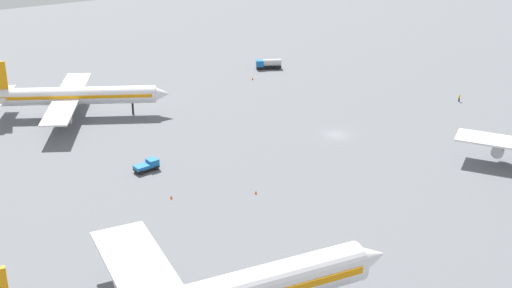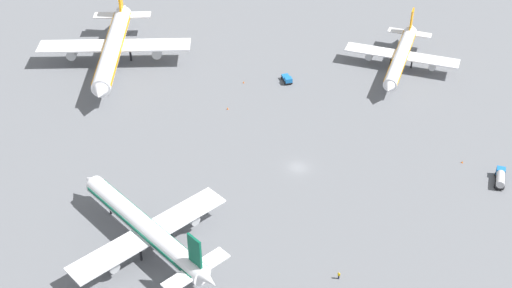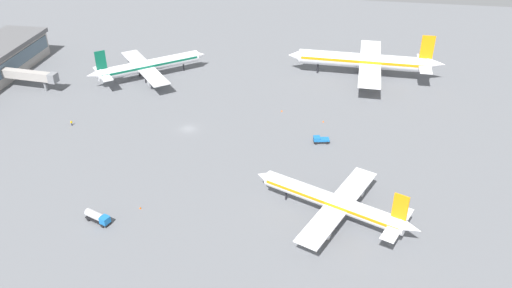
# 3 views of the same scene
# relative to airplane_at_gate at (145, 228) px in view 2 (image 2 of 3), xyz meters

# --- Properties ---
(ground) EXTENTS (288.00, 288.00, 0.00)m
(ground) POSITION_rel_airplane_at_gate_xyz_m (33.08, 23.50, -4.79)
(ground) COLOR slate
(airplane_at_gate) EXTENTS (31.59, 36.11, 13.19)m
(airplane_at_gate) POSITION_rel_airplane_at_gate_xyz_m (0.00, 0.00, 0.00)
(airplane_at_gate) COLOR white
(airplane_at_gate) RESTS_ON ground
(airplane_taxiing) EXTENTS (31.45, 37.99, 12.21)m
(airplane_taxiing) POSITION_rel_airplane_at_gate_xyz_m (67.33, 66.99, -0.35)
(airplane_taxiing) COLOR white
(airplane_taxiing) RESTS_ON ground
(airplane_distant) EXTENTS (43.53, 54.35, 16.54)m
(airplane_distant) POSITION_rel_airplane_at_gate_xyz_m (-13.69, 75.08, 1.22)
(airplane_distant) COLOR white
(airplane_distant) RESTS_ON ground
(pushback_tractor) EXTENTS (2.93, 4.69, 1.90)m
(pushback_tractor) POSITION_rel_airplane_at_gate_xyz_m (34.64, 62.34, -3.82)
(pushback_tractor) COLOR black
(pushback_tractor) RESTS_ON ground
(fuel_truck) EXTENTS (4.12, 6.55, 2.50)m
(fuel_truck) POSITION_rel_airplane_at_gate_xyz_m (77.44, 14.95, -3.41)
(fuel_truck) COLOR black
(fuel_truck) RESTS_ON ground
(ground_crew_worker) EXTENTS (0.54, 0.54, 1.67)m
(ground_crew_worker) POSITION_rel_airplane_at_gate_xyz_m (36.65, -11.37, -3.95)
(ground_crew_worker) COLOR #1E2338
(ground_crew_worker) RESTS_ON ground
(safety_cone_near_gate) EXTENTS (0.44, 0.44, 0.60)m
(safety_cone_near_gate) POSITION_rel_airplane_at_gate_xyz_m (22.56, 62.57, -4.49)
(safety_cone_near_gate) COLOR #EA590C
(safety_cone_near_gate) RESTS_ON ground
(safety_cone_mid_apron) EXTENTS (0.44, 0.44, 0.60)m
(safety_cone_mid_apron) POSITION_rel_airplane_at_gate_xyz_m (71.40, 22.63, -4.49)
(safety_cone_mid_apron) COLOR #EA590C
(safety_cone_mid_apron) RESTS_ON ground
(safety_cone_far_side) EXTENTS (0.44, 0.44, 0.60)m
(safety_cone_far_side) POSITION_rel_airplane_at_gate_xyz_m (17.71, 49.44, -4.49)
(safety_cone_far_side) COLOR #EA590C
(safety_cone_far_side) RESTS_ON ground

